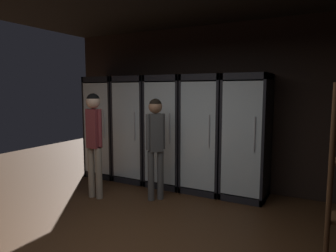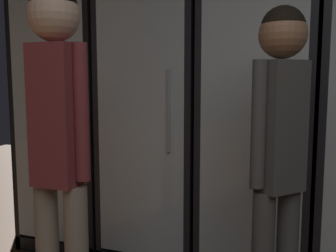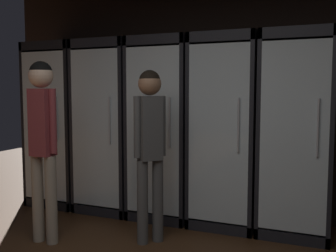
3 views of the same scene
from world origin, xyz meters
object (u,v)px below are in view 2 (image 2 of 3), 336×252
Objects in this scene: cooler_center at (258,127)px; shopper_far at (279,143)px; cooler_far_left at (79,119)px; cooler_left at (161,123)px; shopper_near at (58,132)px.

cooler_center is 0.83m from shopper_far.
cooler_left is at bearing 0.01° from cooler_far_left.
cooler_left is 0.68m from cooler_center.
cooler_left reaches higher than shopper_far.
cooler_left is 1.18m from shopper_near.
cooler_center is 1.18× the size of shopper_near.
cooler_far_left is 1.00× the size of cooler_center.
cooler_center is (1.37, 0.00, -0.00)m from cooler_far_left.
cooler_center is at bearing 59.08° from shopper_near.
shopper_near is at bearing -91.01° from cooler_left.
cooler_left is at bearing 136.95° from shopper_far.
cooler_left is at bearing -179.98° from cooler_center.
shopper_far is at bearing -27.54° from cooler_far_left.
cooler_far_left is at bearing 119.44° from shopper_near.
shopper_near is at bearing -157.44° from shopper_far.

